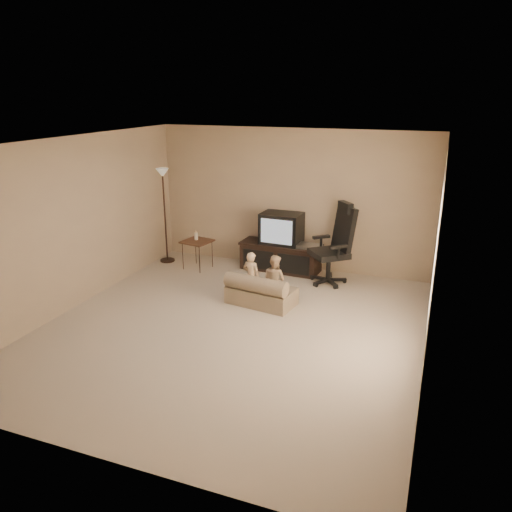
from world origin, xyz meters
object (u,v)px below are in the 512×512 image
Objects in this scene: floor_lamp at (164,195)px; child_sofa at (260,292)px; side_table at (197,241)px; toddler_right at (275,279)px; tv_stand at (281,247)px; office_chair at (334,255)px; toddler_left at (251,277)px.

floor_lamp is 1.63× the size of child_sofa.
toddler_right is at bearing -28.84° from side_table.
side_table reaches higher than child_sofa.
tv_stand is 0.84× the size of floor_lamp.
office_chair is at bearing 66.29° from child_sofa.
floor_lamp reaches higher than side_table.
tv_stand reaches higher than toddler_left.
office_chair is at bearing 3.53° from side_table.
toddler_left is (-0.18, 0.09, 0.20)m from child_sofa.
child_sofa is at bearing 59.84° from toddler_right.
tv_stand is at bearing -80.25° from toddler_left.
floor_lamp is at bearing 160.29° from child_sofa.
tv_stand is 1.62m from child_sofa.
side_table is at bearing -7.20° from toddler_right.
child_sofa is at bearing -73.39° from office_chair.
child_sofa is (-0.83, -1.30, -0.30)m from office_chair.
toddler_right is (2.54, -1.15, -0.90)m from floor_lamp.
office_chair is 2.47m from side_table.
tv_stand reaches higher than side_table.
side_table is 1.80m from toddler_left.
floor_lamp is 2.30× the size of toddler_right.
tv_stand is 1.89× the size of toddler_left.
toddler_right is (0.36, 0.05, -0.01)m from toddler_left.
side_table is 0.40× the size of floor_lamp.
office_chair is 1.57m from toddler_left.
toddler_left is (2.19, -1.20, -0.89)m from floor_lamp.
child_sofa is at bearing -35.01° from side_table.
tv_stand is 1.08× the size of office_chair.
child_sofa is at bearing -28.74° from floor_lamp.
tv_stand is 1.53m from side_table.
toddler_left is at bearing -28.78° from floor_lamp.
side_table is at bearing 154.02° from child_sofa.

